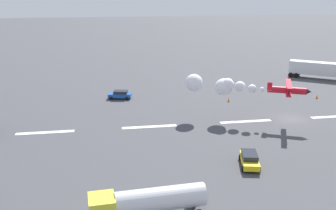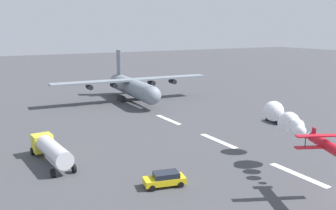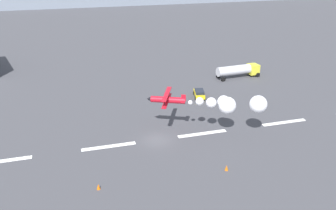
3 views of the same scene
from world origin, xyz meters
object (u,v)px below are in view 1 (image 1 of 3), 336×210
(traffic_cone_near, at_px, (317,97))
(stunt_biplane_red, at_px, (224,86))
(semi_truck_orange, at_px, (324,70))
(followme_car_yellow, at_px, (120,94))
(fuel_tanker_truck, at_px, (146,202))
(traffic_cone_far, at_px, (229,100))
(airport_staff_sedan, at_px, (249,159))

(traffic_cone_near, bearing_deg, stunt_biplane_red, 22.72)
(stunt_biplane_red, bearing_deg, semi_truck_orange, -142.66)
(traffic_cone_near, bearing_deg, followme_car_yellow, -8.99)
(fuel_tanker_truck, relative_size, traffic_cone_far, 13.71)
(semi_truck_orange, bearing_deg, fuel_tanker_truck, 47.04)
(followme_car_yellow, distance_m, traffic_cone_near, 36.00)
(traffic_cone_near, relative_size, traffic_cone_far, 1.00)
(semi_truck_orange, relative_size, followme_car_yellow, 3.30)
(semi_truck_orange, distance_m, airport_staff_sedan, 49.99)
(stunt_biplane_red, xyz_separation_m, airport_staff_sedan, (1.67, 15.96, -4.57))
(semi_truck_orange, distance_m, traffic_cone_far, 29.49)
(airport_staff_sedan, bearing_deg, traffic_cone_near, -132.05)
(traffic_cone_near, xyz_separation_m, traffic_cone_far, (16.60, -0.51, 0.00))
(stunt_biplane_red, height_order, semi_truck_orange, stunt_biplane_red)
(fuel_tanker_truck, relative_size, airport_staff_sedan, 2.23)
(followme_car_yellow, xyz_separation_m, traffic_cone_near, (-35.56, 5.62, -0.44))
(airport_staff_sedan, distance_m, traffic_cone_near, 33.01)
(followme_car_yellow, bearing_deg, airport_staff_sedan, 114.05)
(stunt_biplane_red, distance_m, fuel_tanker_truck, 28.81)
(stunt_biplane_red, xyz_separation_m, traffic_cone_near, (-20.44, -8.56, -5.00))
(fuel_tanker_truck, bearing_deg, stunt_biplane_red, -120.16)
(stunt_biplane_red, height_order, fuel_tanker_truck, stunt_biplane_red)
(followme_car_yellow, bearing_deg, stunt_biplane_red, 136.82)
(semi_truck_orange, xyz_separation_m, traffic_cone_near, (9.44, 14.24, -1.77))
(airport_staff_sedan, bearing_deg, fuel_tanker_truck, 34.59)
(stunt_biplane_red, distance_m, traffic_cone_far, 11.05)
(fuel_tanker_truck, height_order, airport_staff_sedan, fuel_tanker_truck)
(fuel_tanker_truck, height_order, traffic_cone_far, fuel_tanker_truck)
(semi_truck_orange, height_order, fuel_tanker_truck, semi_truck_orange)
(stunt_biplane_red, xyz_separation_m, semi_truck_orange, (-29.88, -22.80, -3.24))
(fuel_tanker_truck, bearing_deg, traffic_cone_near, -136.29)
(fuel_tanker_truck, height_order, traffic_cone_near, fuel_tanker_truck)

